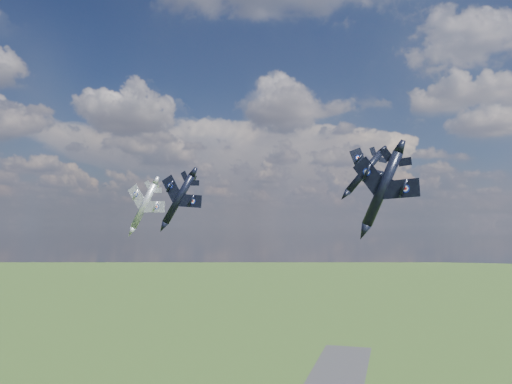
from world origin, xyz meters
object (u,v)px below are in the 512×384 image
(jet_high_navy, at_px, (365,172))
(jet_left_silver, at_px, (144,206))
(jet_lead_navy, at_px, (179,199))
(jet_right_navy, at_px, (382,189))

(jet_high_navy, bearing_deg, jet_left_silver, 155.22)
(jet_lead_navy, relative_size, jet_right_navy, 0.88)
(jet_lead_navy, bearing_deg, jet_right_navy, -10.30)
(jet_high_navy, xyz_separation_m, jet_left_silver, (-45.86, 2.62, -5.62))
(jet_lead_navy, xyz_separation_m, jet_high_navy, (31.02, 12.49, 5.13))
(jet_right_navy, distance_m, jet_high_navy, 22.56)
(jet_high_navy, bearing_deg, jet_right_navy, -102.07)
(jet_lead_navy, bearing_deg, jet_high_navy, 26.64)
(jet_right_navy, bearing_deg, jet_high_navy, 117.64)
(jet_high_navy, relative_size, jet_left_silver, 0.91)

